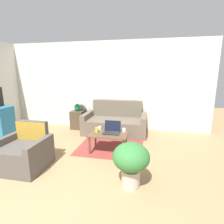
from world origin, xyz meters
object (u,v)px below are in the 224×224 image
object	(u,v)px
laptop	(112,130)
armchair	(25,153)
cup_navy	(124,130)
cup_yellow	(100,129)
couch	(115,124)
table_lamp	(77,101)
potted_plant	(131,160)
coffee_table	(108,136)
cup_white	(97,130)

from	to	relation	value
laptop	armchair	bearing A→B (deg)	-144.60
cup_navy	cup_yellow	world-z (taller)	cup_yellow
couch	table_lamp	xyz separation A→B (m)	(-1.20, 0.16, 0.60)
laptop	potted_plant	size ratio (longest dim) A/B	0.52
couch	coffee_table	xyz separation A→B (m)	(0.08, -1.26, 0.09)
table_lamp	potted_plant	world-z (taller)	table_lamp
laptop	cup_white	xyz separation A→B (m)	(-0.33, -0.03, -0.00)
couch	cup_yellow	distance (m)	1.14
coffee_table	laptop	xyz separation A→B (m)	(0.06, 0.06, 0.11)
potted_plant	coffee_table	bearing A→B (deg)	117.88
cup_white	potted_plant	bearing A→B (deg)	-53.31
coffee_table	cup_yellow	world-z (taller)	cup_yellow
cup_white	table_lamp	bearing A→B (deg)	126.22
couch	cup_navy	distance (m)	1.16
armchair	couch	bearing A→B (deg)	60.25
armchair	table_lamp	size ratio (longest dim) A/B	1.78
couch	cup_white	bearing A→B (deg)	-98.38
cup_yellow	laptop	bearing A→B (deg)	-15.84
coffee_table	laptop	size ratio (longest dim) A/B	2.31
cup_yellow	cup_white	size ratio (longest dim) A/B	0.93
couch	cup_white	world-z (taller)	couch
table_lamp	cup_white	size ratio (longest dim) A/B	4.50
table_lamp	potted_plant	distance (m)	3.19
table_lamp	cup_yellow	bearing A→B (deg)	-50.58
table_lamp	laptop	distance (m)	1.95
armchair	table_lamp	bearing A→B (deg)	88.71
laptop	potted_plant	xyz separation A→B (m)	(0.53, -1.18, -0.04)
cup_yellow	potted_plant	size ratio (longest dim) A/B	0.14
laptop	cup_navy	size ratio (longest dim) A/B	4.52
laptop	couch	bearing A→B (deg)	96.99
potted_plant	table_lamp	bearing A→B (deg)	126.43
cup_white	cup_yellow	bearing A→B (deg)	76.31
table_lamp	armchair	bearing A→B (deg)	-91.29
couch	laptop	world-z (taller)	couch
coffee_table	cup_navy	size ratio (longest dim) A/B	10.43
cup_yellow	potted_plant	xyz separation A→B (m)	(0.83, -1.27, -0.03)
armchair	cup_yellow	size ratio (longest dim) A/B	8.55
table_lamp	cup_yellow	world-z (taller)	table_lamp
cup_white	couch	bearing A→B (deg)	81.62
cup_white	laptop	bearing A→B (deg)	5.60
cup_white	potted_plant	size ratio (longest dim) A/B	0.15
armchair	coffee_table	distance (m)	1.63
coffee_table	potted_plant	distance (m)	1.27
armchair	cup_white	bearing A→B (deg)	41.93
couch	laptop	distance (m)	1.22
laptop	cup_white	size ratio (longest dim) A/B	3.47
cup_navy	cup_yellow	size ratio (longest dim) A/B	0.82
armchair	cup_navy	bearing A→B (deg)	34.13
table_lamp	coffee_table	xyz separation A→B (m)	(1.28, -1.42, -0.50)
laptop	cup_yellow	size ratio (longest dim) A/B	3.71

